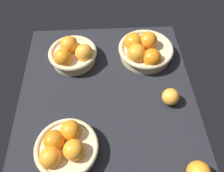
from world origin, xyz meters
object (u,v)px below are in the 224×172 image
(loose_orange_back_gap, at_px, (171,97))
(basket_near_right, at_px, (66,147))
(basket_far_left, at_px, (144,50))
(basket_near_left, at_px, (73,54))

(loose_orange_back_gap, bearing_deg, basket_near_right, -64.57)
(basket_far_left, height_order, loose_orange_back_gap, basket_far_left)
(basket_far_left, bearing_deg, loose_orange_back_gap, 15.71)
(basket_near_left, distance_m, basket_far_left, 0.32)
(basket_near_right, bearing_deg, loose_orange_back_gap, 115.43)
(basket_near_left, height_order, loose_orange_back_gap, basket_near_left)
(basket_near_left, height_order, basket_far_left, basket_far_left)
(basket_near_left, height_order, basket_near_right, basket_near_left)
(basket_near_right, distance_m, loose_orange_back_gap, 0.44)
(basket_near_left, bearing_deg, loose_orange_back_gap, 58.11)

